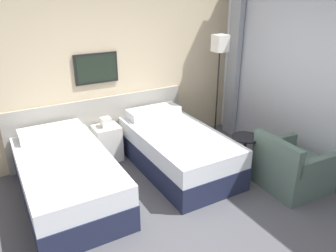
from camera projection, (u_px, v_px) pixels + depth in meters
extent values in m
plane|color=#47474C|center=(195.00, 231.00, 3.58)|extent=(16.00, 16.00, 0.00)
cube|color=#C6B28E|center=(111.00, 68.00, 4.90)|extent=(10.00, 0.06, 2.70)
cube|color=gray|center=(101.00, 126.00, 5.09)|extent=(2.77, 0.04, 0.93)
cube|color=black|center=(96.00, 68.00, 4.74)|extent=(0.64, 0.03, 0.44)
cube|color=black|center=(97.00, 69.00, 4.73)|extent=(0.58, 0.01, 0.38)
cube|color=#8E939E|center=(234.00, 60.00, 5.55)|extent=(0.10, 0.24, 2.64)
cube|color=#1E233D|center=(69.00, 188.00, 4.05)|extent=(1.04, 1.93, 0.33)
cube|color=silver|center=(66.00, 168.00, 3.94)|extent=(1.03, 1.92, 0.25)
cube|color=silver|center=(51.00, 132.00, 4.46)|extent=(0.83, 0.34, 0.13)
cube|color=#1E233D|center=(178.00, 158.00, 4.77)|extent=(1.04, 1.93, 0.33)
cube|color=silver|center=(178.00, 140.00, 4.66)|extent=(1.03, 1.92, 0.25)
cube|color=silver|center=(154.00, 112.00, 5.18)|extent=(0.83, 0.34, 0.13)
cube|color=beige|center=(107.00, 143.00, 4.98)|extent=(0.38, 0.34, 0.55)
cube|color=silver|center=(106.00, 122.00, 4.85)|extent=(0.14, 0.14, 0.14)
cylinder|color=black|center=(214.00, 142.00, 5.63)|extent=(0.24, 0.24, 0.02)
cylinder|color=black|center=(217.00, 99.00, 5.33)|extent=(0.02, 0.02, 1.53)
cube|color=silver|center=(220.00, 43.00, 4.98)|extent=(0.20, 0.20, 0.25)
cylinder|color=black|center=(242.00, 174.00, 4.66)|extent=(0.25, 0.25, 0.01)
cylinder|color=black|center=(244.00, 156.00, 4.54)|extent=(0.05, 0.05, 0.56)
cylinder|color=black|center=(246.00, 137.00, 4.43)|extent=(0.38, 0.38, 0.02)
cube|color=#4C6056|center=(293.00, 173.00, 4.32)|extent=(0.82, 0.80, 0.39)
cube|color=#4C6056|center=(277.00, 153.00, 4.04)|extent=(0.14, 0.77, 0.36)
cube|color=#4C6056|center=(318.00, 165.00, 3.94)|extent=(0.67, 0.12, 0.18)
cube|color=#4C6056|center=(277.00, 143.00, 4.49)|extent=(0.67, 0.12, 0.18)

